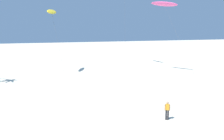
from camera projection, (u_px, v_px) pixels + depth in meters
flying_kite_0 at (164, 4)px, 46.25m from camera, size 3.39×11.60×12.64m
flying_kite_3 at (52, 12)px, 45.49m from camera, size 2.92×9.55×11.25m
person_near_left at (167, 110)px, 23.46m from camera, size 0.48×0.30×1.65m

